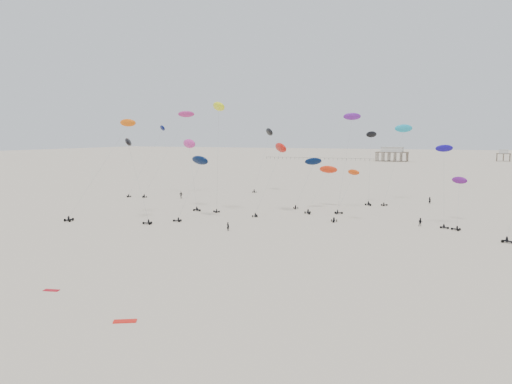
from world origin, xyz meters
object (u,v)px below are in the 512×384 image
at_px(pavilion_main, 392,155).
at_px(spectator_0, 228,231).
at_px(pavilion_small, 503,156).
at_px(rig_4, 324,178).
at_px(rig_0, 370,158).
at_px(rig_9, 156,140).

xyz_separation_m(pavilion_main, spectator_0, (6.27, -266.63, -4.22)).
bearing_deg(pavilion_small, rig_4, -101.95).
relative_size(pavilion_main, rig_0, 1.11).
height_order(pavilion_main, spectator_0, pavilion_main).
bearing_deg(pavilion_small, spectator_0, -102.13).
bearing_deg(pavilion_main, rig_9, -100.18).
bearing_deg(rig_4, spectator_0, 42.86).
distance_m(pavilion_main, spectator_0, 266.74).
distance_m(pavilion_main, rig_4, 230.93).
xyz_separation_m(rig_4, rig_9, (-54.64, 8.85, 8.90)).
height_order(pavilion_small, spectator_0, pavilion_small).
bearing_deg(rig_9, pavilion_small, -0.32).
distance_m(pavilion_main, rig_9, 225.44).
distance_m(pavilion_small, rig_9, 274.78).
height_order(rig_0, spectator_0, rig_0).
distance_m(pavilion_small, rig_4, 266.23).
distance_m(rig_4, spectator_0, 37.93).
height_order(pavilion_main, rig_0, rig_0).
bearing_deg(rig_4, rig_9, -42.99).
bearing_deg(spectator_0, rig_9, -27.14).
bearing_deg(rig_4, pavilion_main, -120.09).
height_order(rig_4, rig_9, rig_9).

